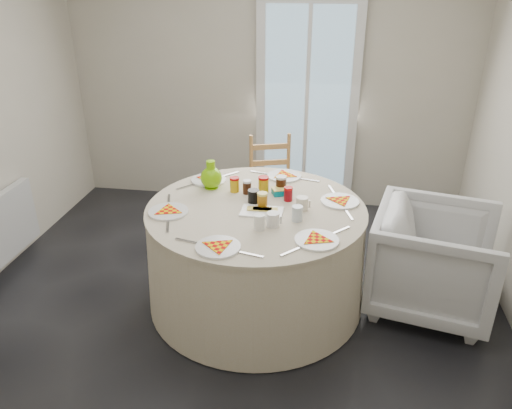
# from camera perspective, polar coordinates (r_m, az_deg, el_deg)

# --- Properties ---
(floor) EXTENTS (4.00, 4.00, 0.00)m
(floor) POSITION_cam_1_polar(r_m,az_deg,el_deg) (3.79, -2.93, -11.96)
(floor) COLOR black
(floor) RESTS_ON ground
(wall_back) EXTENTS (4.00, 0.02, 2.60)m
(wall_back) POSITION_cam_1_polar(r_m,az_deg,el_deg) (5.08, 1.34, 14.15)
(wall_back) COLOR #BCB5A3
(wall_back) RESTS_ON floor
(glass_door) EXTENTS (1.00, 0.08, 2.10)m
(glass_door) POSITION_cam_1_polar(r_m,az_deg,el_deg) (5.05, 5.83, 11.05)
(glass_door) COLOR silver
(glass_door) RESTS_ON floor
(table) EXTENTS (1.60, 1.60, 0.81)m
(table) POSITION_cam_1_polar(r_m,az_deg,el_deg) (3.69, -0.00, -5.97)
(table) COLOR beige
(table) RESTS_ON floor
(wooden_chair) EXTENTS (0.51, 0.50, 0.92)m
(wooden_chair) POSITION_cam_1_polar(r_m,az_deg,el_deg) (4.61, 1.92, 2.11)
(wooden_chair) COLOR tan
(wooden_chair) RESTS_ON floor
(armchair) EXTENTS (0.94, 0.98, 0.86)m
(armchair) POSITION_cam_1_polar(r_m,az_deg,el_deg) (3.83, 19.66, -6.07)
(armchair) COLOR silver
(armchair) RESTS_ON floor
(place_settings) EXTENTS (1.79, 1.79, 0.03)m
(place_settings) POSITION_cam_1_polar(r_m,az_deg,el_deg) (3.50, -0.00, -0.44)
(place_settings) COLOR silver
(place_settings) RESTS_ON table
(jar_cluster) EXTENTS (0.53, 0.41, 0.14)m
(jar_cluster) POSITION_cam_1_polar(r_m,az_deg,el_deg) (3.65, 0.41, 1.60)
(jar_cluster) COLOR #9B441D
(jar_cluster) RESTS_ON table
(butter_tub) EXTENTS (0.16, 0.14, 0.05)m
(butter_tub) POSITION_cam_1_polar(r_m,az_deg,el_deg) (3.70, 2.87, 1.27)
(butter_tub) COLOR #018396
(butter_tub) RESTS_ON table
(green_pitcher) EXTENTS (0.18, 0.18, 0.21)m
(green_pitcher) POSITION_cam_1_polar(r_m,az_deg,el_deg) (3.79, -5.14, 3.20)
(green_pitcher) COLOR #71C004
(green_pitcher) RESTS_ON table
(cheese_platter) EXTENTS (0.29, 0.19, 0.04)m
(cheese_platter) POSITION_cam_1_polar(r_m,az_deg,el_deg) (3.42, 0.68, -1.01)
(cheese_platter) COLOR silver
(cheese_platter) RESTS_ON table
(mugs_glasses) EXTENTS (0.83, 0.83, 0.11)m
(mugs_glasses) POSITION_cam_1_polar(r_m,az_deg,el_deg) (3.43, 2.38, -0.28)
(mugs_glasses) COLOR gray
(mugs_glasses) RESTS_ON table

